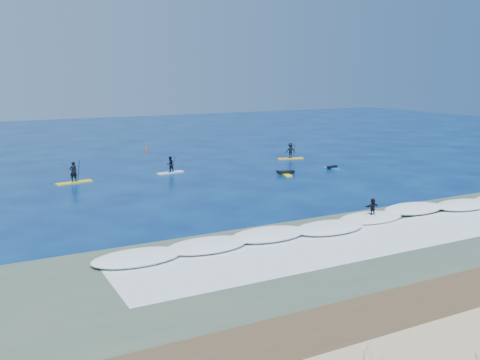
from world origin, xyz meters
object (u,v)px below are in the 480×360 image
sup_paddler_center (170,166)px  prone_paddler_far (332,168)px  sup_paddler_right (290,152)px  sup_paddler_left (74,175)px  prone_paddler_near (285,173)px  marker_buoy (146,149)px  wave_surfer (373,208)px

sup_paddler_center → prone_paddler_far: size_ratio=1.43×
sup_paddler_center → sup_paddler_right: bearing=-2.0°
sup_paddler_left → sup_paddler_right: 24.20m
sup_paddler_center → prone_paddler_far: sup_paddler_center is taller
sup_paddler_left → prone_paddler_far: bearing=-22.0°
sup_paddler_right → prone_paddler_near: 9.44m
prone_paddler_near → sup_paddler_center: bearing=70.2°
sup_paddler_center → marker_buoy: sup_paddler_center is taller
sup_paddler_center → prone_paddler_near: sup_paddler_center is taller
prone_paddler_near → marker_buoy: marker_buoy is taller
sup_paddler_right → wave_surfer: size_ratio=1.73×
prone_paddler_far → sup_paddler_right: bearing=-12.1°
prone_paddler_far → marker_buoy: marker_buoy is taller
sup_paddler_center → prone_paddler_near: bearing=-40.7°
sup_paddler_left → prone_paddler_near: size_ratio=1.36×
prone_paddler_near → wave_surfer: bearing=179.9°
prone_paddler_far → marker_buoy: (-12.60, 20.62, 0.14)m
sup_paddler_left → prone_paddler_far: size_ratio=1.70×
sup_paddler_center → marker_buoy: bearing=71.6°
marker_buoy → sup_paddler_left: bearing=-126.7°
sup_paddler_right → prone_paddler_far: bearing=-72.4°
prone_paddler_far → marker_buoy: size_ratio=3.09×
prone_paddler_near → marker_buoy: (-6.84, 21.01, 0.10)m
sup_paddler_left → prone_paddler_near: 19.31m
sup_paddler_right → prone_paddler_near: sup_paddler_right is taller
sup_paddler_right → prone_paddler_near: (-5.54, -7.62, -0.65)m
sup_paddler_right → wave_surfer: (-8.96, -23.62, -0.08)m
prone_paddler_far → marker_buoy: 24.17m
sup_paddler_center → wave_surfer: size_ratio=1.55×
sup_paddler_center → marker_buoy: (2.56, 15.17, -0.43)m
prone_paddler_near → sup_paddler_left: bearing=86.0°
prone_paddler_far → wave_surfer: size_ratio=1.09×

